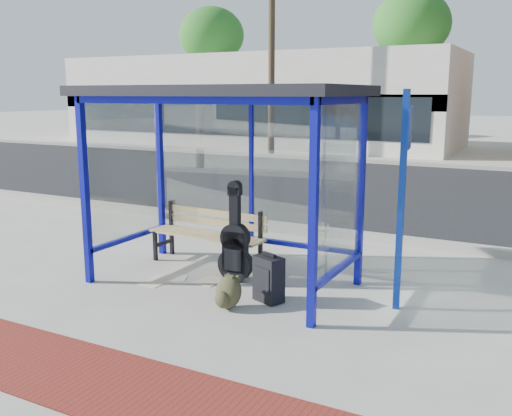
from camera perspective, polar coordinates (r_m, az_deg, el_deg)
The scene contains 19 objects.
ground at distance 7.21m, azimuth -3.31°, elevation -7.50°, with size 120.00×120.00×0.00m, color #B2ADA0.
brick_paver_strip at distance 5.33m, azimuth -18.49°, elevation -15.10°, with size 60.00×1.00×0.01m, color maroon.
curb_near at distance 9.68m, azimuth 5.61°, elevation -2.22°, with size 60.00×0.25×0.12m, color gray.
street_asphalt at distance 14.46m, azimuth 13.35°, elevation 1.81°, with size 60.00×10.00×0.00m, color black.
curb_far at distance 19.38m, azimuth 17.24°, elevation 4.15°, with size 60.00×0.25×0.12m, color gray.
far_sidewalk at distance 21.25m, azimuth 18.21°, elevation 4.53°, with size 60.00×4.00×0.01m, color #B2ADA0.
bus_shelter at distance 6.88m, azimuth -3.20°, elevation 9.21°, with size 3.30×1.80×2.42m.
storefront_white at distance 26.91m, azimuth 0.15°, elevation 10.68°, with size 18.00×6.04×4.00m.
tree_left at distance 33.04m, azimuth -4.47°, elevation 16.77°, with size 3.60×3.60×7.03m.
tree_mid at distance 28.75m, azimuth 15.31°, elevation 17.23°, with size 3.60×3.60×7.03m.
utility_pole_west at distance 21.54m, azimuth 1.58°, elevation 16.12°, with size 1.60×0.24×8.00m.
bench at distance 7.88m, azimuth -4.77°, elevation -2.42°, with size 1.72×0.50×0.80m.
guitar_bag at distance 7.14m, azimuth -2.09°, elevation -3.95°, with size 0.45×0.16×1.21m.
suitcase at distance 6.49m, azimuth 1.25°, elevation -7.14°, with size 0.38×0.32×0.58m.
backpack at distance 6.33m, azimuth -2.87°, elevation -8.50°, with size 0.34×0.31×0.38m.
sign_post at distance 6.22m, azimuth 14.46°, elevation 1.84°, with size 0.11×0.30×2.38m.
newspaper_a at distance 7.31m, azimuth -10.04°, elevation -7.35°, with size 0.34×0.27×0.01m, color white.
newspaper_b at distance 7.28m, azimuth -4.70°, elevation -7.30°, with size 0.37×0.29×0.01m, color white.
newspaper_c at distance 7.45m, azimuth -8.27°, elevation -6.95°, with size 0.34×0.26×0.01m, color white.
Camera 1 is at (3.56, -5.82, 2.33)m, focal length 40.00 mm.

